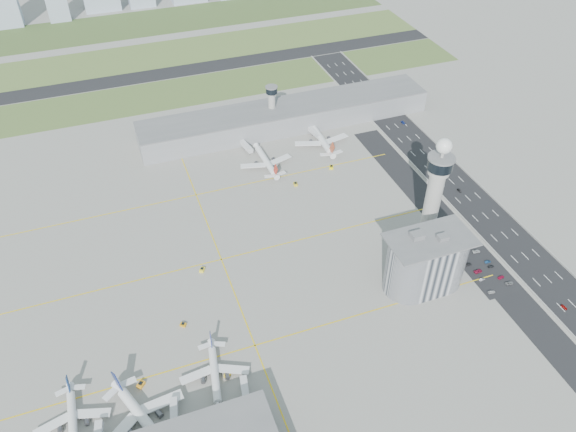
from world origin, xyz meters
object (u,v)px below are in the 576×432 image
object	(u,v)px
tug_3	(202,269)
car_lot_4	(460,255)
jet_bridge_near_1	(175,432)
car_hw_0	(564,307)
tug_0	(141,384)
car_hw_2	(403,122)
car_lot_1	(482,279)
jet_bridge_far_0	(242,143)
car_lot_10	(476,251)
car_lot_2	(478,271)
car_lot_7	(501,277)
airplane_near_b	(142,415)
car_lot_9	(488,262)
car_lot_8	(491,266)
tug_2	(183,324)
car_lot_5	(455,246)
car_hw_1	(459,190)
tug_5	(331,167)
tug_1	(228,373)
car_lot_11	(471,243)
airplane_far_b	(321,135)
airplane_near_c	(214,371)
admin_building	(426,262)
car_lot_6	(509,283)
tug_4	(295,184)
car_lot_3	(468,264)
car_lot_0	(492,292)
jet_bridge_near_2	(247,408)
airplane_near_a	(71,419)
car_hw_4	(352,90)
jet_bridge_far_1	(310,130)
secondary_tower	(272,103)
airplane_far_a	(266,157)
control_tower	(435,187)

from	to	relation	value
tug_3	car_lot_4	size ratio (longest dim) A/B	0.87
jet_bridge_near_1	car_hw_0	xyz separation A→B (m)	(192.19, 0.31, -2.28)
tug_0	car_hw_2	world-z (taller)	tug_0
tug_3	car_lot_1	bearing A→B (deg)	-169.36
jet_bridge_far_0	car_lot_10	world-z (taller)	jet_bridge_far_0
car_lot_2	car_lot_7	distance (m)	11.63
airplane_near_b	car_lot_9	bearing A→B (deg)	76.83
car_lot_7	car_lot_8	world-z (taller)	car_lot_7
tug_2	car_lot_5	xyz separation A→B (m)	(151.65, 2.61, -0.23)
airplane_near_b	car_lot_5	world-z (taller)	airplane_near_b
tug_2	car_hw_2	bearing A→B (deg)	161.53
car_hw_1	tug_5	bearing A→B (deg)	139.62
tug_1	car_lot_11	size ratio (longest dim) A/B	0.90
airplane_far_b	tug_2	size ratio (longest dim) A/B	16.20
tug_3	car_lot_11	distance (m)	147.88
car_lot_11	airplane_near_c	bearing A→B (deg)	106.92
admin_building	car_lot_6	world-z (taller)	admin_building
tug_2	car_lot_9	bearing A→B (deg)	122.40
admin_building	tug_4	distance (m)	106.19
airplane_near_b	car_lot_3	world-z (taller)	airplane_near_b
car_lot_3	car_lot_0	bearing A→B (deg)	179.19
jet_bridge_near_2	tug_0	distance (m)	48.29
tug_0	tug_3	xyz separation A→B (m)	(40.93, 58.53, -0.08)
jet_bridge_near_2	car_lot_4	bearing A→B (deg)	-59.95
airplane_far_b	car_lot_11	xyz separation A→B (m)	(38.52, -123.12, -5.82)
airplane_near_b	car_lot_9	world-z (taller)	airplane_near_b
airplane_near_a	car_hw_4	xyz separation A→B (m)	(228.14, 222.65, -4.40)
admin_building	tug_3	xyz separation A→B (m)	(-103.53, 47.29, -14.37)
jet_bridge_far_1	tug_4	bearing A→B (deg)	-40.16
tug_0	car_hw_0	xyz separation A→B (m)	(201.66, -27.45, -0.45)
car_lot_8	car_lot_0	bearing A→B (deg)	146.95
secondary_tower	car_lot_1	world-z (taller)	secondary_tower
secondary_tower	tug_0	world-z (taller)	secondary_tower
tug_2	airplane_near_a	bearing A→B (deg)	-18.73
car_lot_3	car_lot_7	size ratio (longest dim) A/B	1.04
jet_bridge_near_2	car_lot_1	distance (m)	138.83
admin_building	airplane_near_c	distance (m)	115.45
jet_bridge_far_0	car_hw_1	size ratio (longest dim) A/B	4.03
jet_bridge_far_1	car_lot_4	bearing A→B (deg)	1.73
car_lot_6	car_lot_9	world-z (taller)	car_lot_6
jet_bridge_far_0	car_hw_4	bearing A→B (deg)	104.62
car_lot_1	car_lot_6	size ratio (longest dim) A/B	0.79
car_lot_8	car_lot_11	xyz separation A→B (m)	(0.54, 18.84, 0.03)
airplane_near_a	car_hw_1	xyz separation A→B (m)	(234.82, 80.12, -4.47)
car_lot_5	airplane_far_a	bearing A→B (deg)	34.50
car_lot_5	car_lot_8	distance (m)	22.10
secondary_tower	tug_0	distance (m)	221.12
control_tower	car_lot_0	bearing A→B (deg)	-78.44
jet_bridge_near_2	car_lot_4	size ratio (longest dim) A/B	3.78
tug_1	car_lot_3	distance (m)	139.50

